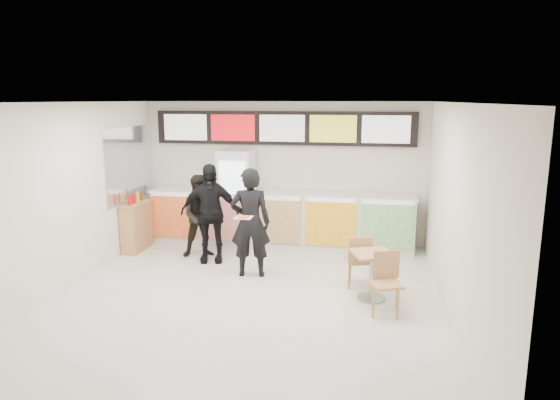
% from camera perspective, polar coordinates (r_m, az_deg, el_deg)
% --- Properties ---
extents(floor, '(7.00, 7.00, 0.00)m').
position_cam_1_polar(floor, '(7.80, -4.34, -11.54)').
color(floor, beige).
rests_on(floor, ground).
extents(ceiling, '(7.00, 7.00, 0.00)m').
position_cam_1_polar(ceiling, '(7.19, -4.70, 11.07)').
color(ceiling, white).
rests_on(ceiling, wall_back).
extents(wall_back, '(6.00, 0.00, 6.00)m').
position_cam_1_polar(wall_back, '(10.71, 0.37, 3.17)').
color(wall_back, silver).
rests_on(wall_back, floor).
extents(wall_left, '(0.00, 7.00, 7.00)m').
position_cam_1_polar(wall_left, '(8.62, -24.14, 0.13)').
color(wall_left, silver).
rests_on(wall_left, floor).
extents(wall_right, '(0.00, 7.00, 7.00)m').
position_cam_1_polar(wall_right, '(7.19, 19.26, -1.60)').
color(wall_right, silver).
rests_on(wall_right, floor).
extents(service_counter, '(5.56, 0.77, 1.14)m').
position_cam_1_polar(service_counter, '(10.50, -0.03, -2.17)').
color(service_counter, silver).
rests_on(service_counter, floor).
extents(menu_board, '(5.50, 0.14, 0.70)m').
position_cam_1_polar(menu_board, '(10.53, 0.29, 8.22)').
color(menu_board, black).
rests_on(menu_board, wall_back).
extents(drinks_fridge, '(0.70, 0.67, 2.00)m').
position_cam_1_polar(drinks_fridge, '(10.63, -4.98, 0.33)').
color(drinks_fridge, white).
rests_on(drinks_fridge, floor).
extents(mirror_panel, '(0.01, 2.00, 1.50)m').
position_cam_1_polar(mirror_panel, '(10.65, -16.74, 3.99)').
color(mirror_panel, '#B2B7BF').
rests_on(mirror_panel, wall_left).
extents(customer_main, '(0.76, 0.56, 1.91)m').
position_cam_1_polar(customer_main, '(8.62, -3.42, -2.58)').
color(customer_main, black).
rests_on(customer_main, floor).
extents(customer_left, '(0.97, 0.88, 1.62)m').
position_cam_1_polar(customer_left, '(9.84, -8.96, -1.81)').
color(customer_left, black).
rests_on(customer_left, floor).
extents(customer_mid, '(1.17, 0.66, 1.88)m').
position_cam_1_polar(customer_mid, '(9.48, -8.03, -1.49)').
color(customer_mid, black).
rests_on(customer_mid, floor).
extents(pizza_slice, '(0.36, 0.36, 0.02)m').
position_cam_1_polar(pizza_slice, '(8.15, -4.20, -1.96)').
color(pizza_slice, beige).
rests_on(pizza_slice, customer_main).
extents(cafe_table, '(0.93, 1.57, 0.89)m').
position_cam_1_polar(cafe_table, '(7.84, 10.51, -7.54)').
color(cafe_table, tan).
rests_on(cafe_table, floor).
extents(condiment_ledge, '(0.35, 0.88, 1.17)m').
position_cam_1_polar(condiment_ledge, '(10.62, -16.08, -2.87)').
color(condiment_ledge, tan).
rests_on(condiment_ledge, floor).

